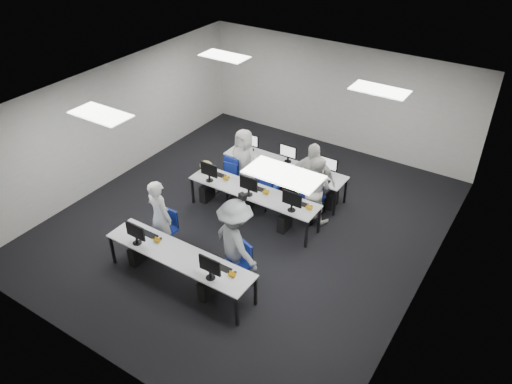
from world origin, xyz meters
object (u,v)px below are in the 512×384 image
Objects in this scene: chair_5 at (235,180)px; student_1 at (315,189)px; chair_4 at (310,209)px; chair_6 at (270,192)px; chair_2 at (227,183)px; chair_0 at (166,237)px; chair_7 at (312,203)px; chair_1 at (236,272)px; desk_front at (179,256)px; student_3 at (311,180)px; chair_3 at (261,197)px; desk_mid at (253,193)px; student_0 at (160,217)px; photographer at (236,242)px; student_2 at (244,160)px.

student_1 is at bearing -7.26° from chair_5.
chair_5 is (-2.20, 0.09, -0.00)m from chair_4.
chair_2 is at bearing -161.60° from chair_6.
chair_7 is at bearing 55.08° from chair_0.
desk_front is at bearing -129.88° from chair_1.
chair_5 is 0.45× the size of student_3.
chair_2 is 2.25m from student_3.
chair_3 is at bearing 91.63° from desk_front.
desk_mid is at bearing -153.69° from student_3.
student_0 reaches higher than chair_2.
photographer reaches higher than chair_7.
chair_0 is (-0.96, 0.65, -0.39)m from desk_front.
chair_3 is 0.97× the size of chair_5.
chair_0 is 1.13× the size of chair_3.
student_3 is (1.12, 0.35, 0.68)m from chair_3.
student_2 reaches higher than chair_6.
desk_front is 1.73× the size of photographer.
chair_0 reaches higher than desk_front.
chair_7 is 0.57× the size of student_2.
student_0 reaches higher than chair_1.
chair_7 is at bearing -74.38° from photographer.
student_0 is (-2.13, -2.68, 0.59)m from chair_4.
chair_5 is at bearing -176.78° from chair_6.
desk_mid is 1.73× the size of photographer.
chair_4 is at bearing 47.73° from student_1.
desk_front is at bearing -119.42° from student_3.
chair_0 is 0.57m from student_0.
chair_4 is 0.91× the size of chair_7.
photographer is at bearing -66.12° from desk_mid.
chair_2 is at bearing 94.28° from chair_0.
photographer reaches higher than chair_5.
desk_mid is 1.87× the size of student_0.
chair_2 is 0.72m from student_2.
chair_1 is 0.60× the size of student_2.
chair_1 is at bearing -46.37° from chair_2.
chair_6 is (-0.03, 0.79, -0.41)m from desk_mid.
student_2 is (0.12, 2.93, -0.04)m from student_0.
student_2 reaches higher than chair_4.
chair_4 is 1.01× the size of chair_5.
chair_5 is 0.51× the size of student_1.
student_1 is (2.18, 2.74, -0.04)m from student_0.
chair_4 is 0.56m from student_1.
chair_2 is 0.29m from chair_5.
photographer reaches higher than student_1.
chair_3 is 1.42m from student_1.
chair_4 is 2.20m from chair_5.
student_2 is (-2.06, 0.19, -0.00)m from student_1.
student_3 is (2.10, 0.06, 0.67)m from chair_5.
student_0 is (0.07, -2.78, 0.59)m from chair_5.
chair_0 is at bearing -82.12° from chair_2.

